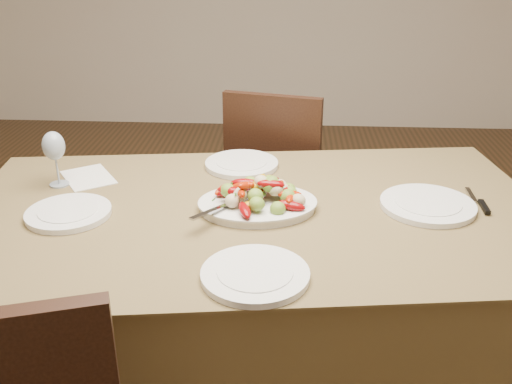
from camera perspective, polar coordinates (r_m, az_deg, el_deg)
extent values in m
plane|color=#362210|center=(2.43, -2.73, -15.33)|extent=(6.00, 6.00, 0.00)
cube|color=brown|center=(1.99, 0.00, -11.64)|extent=(1.96, 1.26, 0.76)
ellipsoid|color=white|center=(1.79, 0.16, -1.41)|extent=(0.39, 0.31, 0.02)
cylinder|color=white|center=(1.84, -18.23, -2.02)|extent=(0.26, 0.26, 0.02)
cylinder|color=white|center=(1.88, 16.78, -1.26)|extent=(0.30, 0.30, 0.02)
cylinder|color=white|center=(2.12, -1.45, 2.78)|extent=(0.27, 0.27, 0.02)
cylinder|color=white|center=(1.45, -0.09, -8.28)|extent=(0.28, 0.28, 0.02)
cube|color=silver|center=(2.11, -16.43, 1.42)|extent=(0.24, 0.26, 0.00)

